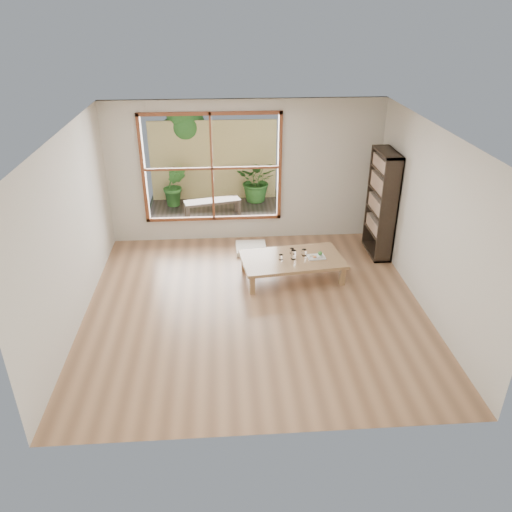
{
  "coord_description": "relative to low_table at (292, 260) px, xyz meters",
  "views": [
    {
      "loc": [
        -0.43,
        -6.31,
        4.11
      ],
      "look_at": [
        0.06,
        0.57,
        0.55
      ],
      "focal_mm": 35.0,
      "sensor_mm": 36.0,
      "label": 1
    }
  ],
  "objects": [
    {
      "name": "ground",
      "position": [
        -0.67,
        -0.82,
        -0.32
      ],
      "size": [
        5.0,
        5.0,
        0.0
      ],
      "primitive_type": "plane",
      "color": "#AA7C55",
      "rests_on": "ground"
    },
    {
      "name": "low_table",
      "position": [
        0.0,
        0.0,
        0.0
      ],
      "size": [
        1.74,
        1.11,
        0.36
      ],
      "rotation": [
        0.0,
        0.0,
        0.12
      ],
      "color": "#996D4A",
      "rests_on": "ground"
    },
    {
      "name": "floor_cushion",
      "position": [
        -0.61,
        1.06,
        -0.28
      ],
      "size": [
        0.55,
        0.55,
        0.08
      ],
      "primitive_type": "cube",
      "rotation": [
        0.0,
        0.0,
        -0.01
      ],
      "color": "beige",
      "rests_on": "ground"
    },
    {
      "name": "bookshelf",
      "position": [
        1.66,
        0.8,
        0.62
      ],
      "size": [
        0.3,
        0.84,
        1.87
      ],
      "primitive_type": "cube",
      "color": "black",
      "rests_on": "ground"
    },
    {
      "name": "glass_tall",
      "position": [
        0.01,
        -0.03,
        0.12
      ],
      "size": [
        0.08,
        0.08,
        0.15
      ],
      "primitive_type": "cylinder",
      "color": "silver",
      "rests_on": "low_table"
    },
    {
      "name": "glass_mid",
      "position": [
        0.2,
        0.08,
        0.1
      ],
      "size": [
        0.08,
        0.08,
        0.11
      ],
      "primitive_type": "cylinder",
      "color": "silver",
      "rests_on": "low_table"
    },
    {
      "name": "glass_short",
      "position": [
        0.02,
        0.17,
        0.09
      ],
      "size": [
        0.07,
        0.07,
        0.09
      ],
      "primitive_type": "cylinder",
      "color": "silver",
      "rests_on": "low_table"
    },
    {
      "name": "glass_small",
      "position": [
        -0.19,
        -0.04,
        0.09
      ],
      "size": [
        0.07,
        0.07,
        0.09
      ],
      "primitive_type": "cylinder",
      "color": "silver",
      "rests_on": "low_table"
    },
    {
      "name": "food_tray",
      "position": [
        0.4,
        0.0,
        0.06
      ],
      "size": [
        0.3,
        0.22,
        0.09
      ],
      "rotation": [
        0.0,
        0.0,
        0.07
      ],
      "color": "white",
      "rests_on": "low_table"
    },
    {
      "name": "deck",
      "position": [
        -1.27,
        2.74,
        -0.32
      ],
      "size": [
        2.8,
        2.0,
        0.05
      ],
      "primitive_type": "cube",
      "color": "#332A25",
      "rests_on": "ground"
    },
    {
      "name": "garden_bench",
      "position": [
        -1.32,
        2.63,
        0.02
      ],
      "size": [
        1.2,
        0.59,
        0.37
      ],
      "rotation": [
        0.0,
        0.0,
        0.23
      ],
      "color": "black",
      "rests_on": "deck"
    },
    {
      "name": "bamboo_fence",
      "position": [
        -1.27,
        3.74,
        0.58
      ],
      "size": [
        2.8,
        0.06,
        1.8
      ],
      "primitive_type": "cube",
      "color": "tan",
      "rests_on": "ground"
    },
    {
      "name": "shrub_right",
      "position": [
        -0.31,
        3.5,
        0.19
      ],
      "size": [
        1.0,
        0.9,
        0.97
      ],
      "primitive_type": "imported",
      "rotation": [
        0.0,
        0.0,
        -0.18
      ],
      "color": "#2C5920",
      "rests_on": "deck"
    },
    {
      "name": "shrub_left",
      "position": [
        -2.14,
        3.34,
        0.17
      ],
      "size": [
        0.54,
        0.45,
        0.93
      ],
      "primitive_type": "imported",
      "rotation": [
        0.0,
        0.0,
        -0.08
      ],
      "color": "#2C5920",
      "rests_on": "deck"
    },
    {
      "name": "garden_tree",
      "position": [
        -1.95,
        4.04,
        1.31
      ],
      "size": [
        1.04,
        0.85,
        2.22
      ],
      "color": "#4C3D2D",
      "rests_on": "ground"
    }
  ]
}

